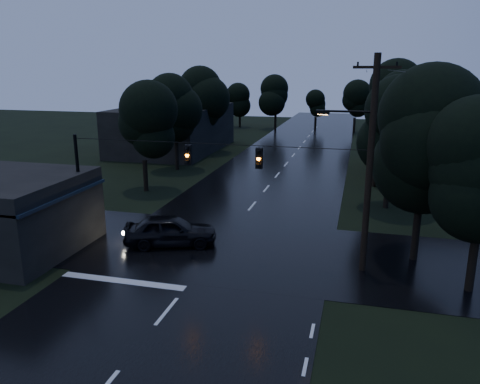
% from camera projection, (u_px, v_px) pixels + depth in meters
% --- Properties ---
extents(main_road, '(12.00, 120.00, 0.02)m').
position_uv_depth(main_road, '(277.00, 175.00, 41.96)').
color(main_road, black).
rests_on(main_road, ground).
extents(cross_street, '(60.00, 9.00, 0.02)m').
position_uv_depth(cross_street, '(218.00, 248.00, 25.13)').
color(cross_street, black).
rests_on(cross_street, ground).
extents(building_far_right, '(10.00, 14.00, 4.40)m').
position_uv_depth(building_far_right, '(440.00, 150.00, 41.73)').
color(building_far_right, black).
rests_on(building_far_right, ground).
extents(building_far_left, '(10.00, 16.00, 5.00)m').
position_uv_depth(building_far_left, '(174.00, 129.00, 54.05)').
color(building_far_left, black).
rests_on(building_far_left, ground).
extents(utility_pole_main, '(3.50, 0.30, 10.00)m').
position_uv_depth(utility_pole_main, '(368.00, 162.00, 21.03)').
color(utility_pole_main, black).
rests_on(utility_pole_main, ground).
extents(utility_pole_far, '(2.00, 0.30, 7.50)m').
position_uv_depth(utility_pole_far, '(377.00, 139.00, 37.07)').
color(utility_pole_far, black).
rests_on(utility_pole_far, ground).
extents(anchor_pole_left, '(0.18, 0.18, 6.00)m').
position_uv_depth(anchor_pole_left, '(80.00, 190.00, 25.23)').
color(anchor_pole_left, black).
rests_on(anchor_pole_left, ground).
extents(span_signals, '(15.00, 0.37, 1.12)m').
position_uv_depth(span_signals, '(222.00, 156.00, 22.69)').
color(span_signals, black).
rests_on(span_signals, ground).
extents(tree_corner_near, '(4.48, 4.48, 9.44)m').
position_uv_depth(tree_corner_near, '(425.00, 142.00, 22.09)').
color(tree_corner_near, black).
rests_on(tree_corner_near, ground).
extents(tree_left_a, '(3.92, 3.92, 8.26)m').
position_uv_depth(tree_left_a, '(143.00, 124.00, 35.30)').
color(tree_left_a, black).
rests_on(tree_left_a, ground).
extents(tree_left_b, '(4.20, 4.20, 8.85)m').
position_uv_depth(tree_left_b, '(175.00, 110.00, 42.83)').
color(tree_left_b, black).
rests_on(tree_left_b, ground).
extents(tree_left_c, '(4.48, 4.48, 9.44)m').
position_uv_depth(tree_left_c, '(204.00, 98.00, 52.22)').
color(tree_left_c, black).
rests_on(tree_left_c, ground).
extents(tree_right_a, '(4.20, 4.20, 8.85)m').
position_uv_depth(tree_right_a, '(392.00, 126.00, 30.84)').
color(tree_right_a, black).
rests_on(tree_right_a, ground).
extents(tree_right_b, '(4.48, 4.48, 9.44)m').
position_uv_depth(tree_right_b, '(395.00, 110.00, 38.08)').
color(tree_right_b, black).
rests_on(tree_right_b, ground).
extents(tree_right_c, '(4.76, 4.76, 10.03)m').
position_uv_depth(tree_right_c, '(396.00, 98.00, 47.18)').
color(tree_right_c, black).
rests_on(tree_right_c, ground).
extents(car, '(5.33, 3.47, 1.69)m').
position_uv_depth(car, '(171.00, 230.00, 25.33)').
color(car, black).
rests_on(car, ground).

